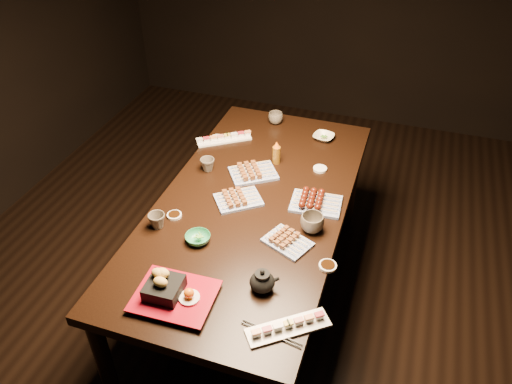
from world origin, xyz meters
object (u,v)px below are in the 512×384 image
at_px(teacup_near_left, 157,221).
at_px(condiment_bottle, 276,152).
at_px(sushi_platter_far, 224,137).
at_px(teacup_far_left, 208,165).
at_px(tempura_tray, 174,289).
at_px(yakitori_plate_left, 253,170).
at_px(teacup_mid_right, 312,223).
at_px(edamame_bowl_green, 198,238).
at_px(sushi_platter_near, 288,325).
at_px(teacup_far_right, 276,118).
at_px(teapot, 262,280).
at_px(yakitori_plate_right, 288,239).
at_px(dining_table, 253,255).
at_px(yakitori_plate_center, 238,197).
at_px(edamame_bowl_cream, 324,137).

bearing_deg(teacup_near_left, condiment_bottle, 61.74).
distance_m(sushi_platter_far, teacup_far_left, 0.31).
bearing_deg(tempura_tray, yakitori_plate_left, 86.63).
relative_size(teacup_mid_right, teacup_far_left, 1.41).
xyz_separation_m(yakitori_plate_left, tempura_tray, (-0.02, -0.90, 0.03)).
xyz_separation_m(yakitori_plate_left, edamame_bowl_green, (-0.07, -0.57, -0.01)).
relative_size(sushi_platter_near, teacup_mid_right, 2.96).
xyz_separation_m(sushi_platter_far, teacup_far_right, (0.23, 0.29, 0.02)).
relative_size(teacup_mid_right, teapot, 0.89).
relative_size(tempura_tray, teapot, 2.59).
bearing_deg(condiment_bottle, yakitori_plate_right, -68.85).
xyz_separation_m(yakitori_plate_left, teacup_far_right, (-0.05, 0.56, 0.00)).
bearing_deg(dining_table, yakitori_plate_center, -168.86).
relative_size(sushi_platter_near, yakitori_plate_center, 1.46).
relative_size(yakitori_plate_left, tempura_tray, 0.76).
bearing_deg(sushi_platter_far, yakitori_plate_right, 93.92).
height_order(tempura_tray, teapot, tempura_tray).
bearing_deg(teacup_far_left, sushi_platter_far, 95.61).
distance_m(tempura_tray, teacup_near_left, 0.45).
relative_size(edamame_bowl_cream, teapot, 0.98).
height_order(teacup_near_left, teacup_mid_right, teacup_mid_right).
relative_size(yakitori_plate_left, edamame_bowl_cream, 2.01).
distance_m(edamame_bowl_cream, teacup_far_left, 0.73).
xyz_separation_m(dining_table, teacup_mid_right, (0.33, -0.12, 0.42)).
bearing_deg(yakitori_plate_right, sushi_platter_near, -50.24).
distance_m(sushi_platter_near, edamame_bowl_green, 0.61).
relative_size(sushi_platter_far, yakitori_plate_left, 1.34).
bearing_deg(edamame_bowl_green, sushi_platter_far, 103.79).
relative_size(teacup_near_left, condiment_bottle, 0.59).
xyz_separation_m(edamame_bowl_cream, tempura_tray, (-0.29, -1.37, 0.04)).
xyz_separation_m(sushi_platter_near, teapot, (-0.15, 0.16, 0.03)).
height_order(sushi_platter_far, teapot, teapot).
bearing_deg(yakitori_plate_center, teacup_mid_right, -50.60).
bearing_deg(yakitori_plate_center, yakitori_plate_left, 53.69).
bearing_deg(teacup_mid_right, sushi_platter_near, -85.40).
relative_size(sushi_platter_near, yakitori_plate_left, 1.34).
height_order(yakitori_plate_left, edamame_bowl_cream, yakitori_plate_left).
distance_m(yakitori_plate_center, condiment_bottle, 0.40).
bearing_deg(dining_table, tempura_tray, -105.16).
bearing_deg(teacup_far_left, edamame_bowl_cream, 44.47).
bearing_deg(yakitori_plate_center, dining_table, -18.17).
height_order(dining_table, yakitori_plate_center, yakitori_plate_center).
xyz_separation_m(tempura_tray, teacup_far_right, (-0.03, 1.47, -0.02)).
height_order(teacup_mid_right, teacup_far_left, teacup_mid_right).
bearing_deg(edamame_bowl_cream, yakitori_plate_center, -111.01).
bearing_deg(edamame_bowl_green, teacup_far_right, 88.89).
height_order(tempura_tray, teacup_far_right, tempura_tray).
bearing_deg(teapot, sushi_platter_far, 96.00).
bearing_deg(tempura_tray, teacup_mid_right, 51.80).
height_order(dining_table, edamame_bowl_green, edamame_bowl_green).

